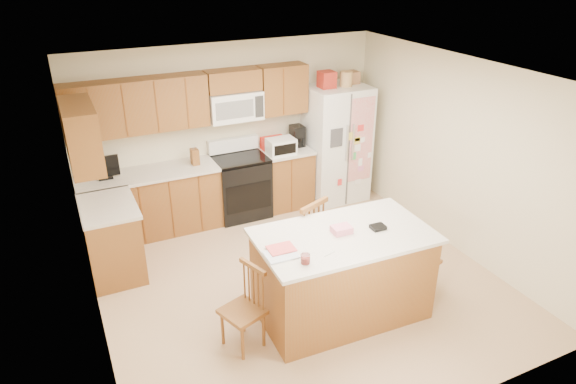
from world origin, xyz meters
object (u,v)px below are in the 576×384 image
windsor_chair_left (244,310)px  windsor_chair_right (418,261)px  stove (241,185)px  refrigerator (336,142)px  island (342,274)px  windsor_chair_back (303,242)px

windsor_chair_left → windsor_chair_right: size_ratio=0.98×
stove → windsor_chair_left: 2.85m
stove → refrigerator: refrigerator is taller
refrigerator → windsor_chair_right: size_ratio=2.25×
refrigerator → windsor_chair_left: 3.68m
windsor_chair_right → windsor_chair_left: bearing=179.1°
refrigerator → island: (-1.42, -2.59, -0.42)m
windsor_chair_left → windsor_chair_back: windsor_chair_back is taller
windsor_chair_left → windsor_chair_back: bearing=36.5°
windsor_chair_back → stove: bearing=91.9°
stove → windsor_chair_left: bearing=-110.0°
windsor_chair_left → windsor_chair_back: 1.29m
stove → windsor_chair_right: stove is taller
stove → windsor_chair_back: bearing=-88.1°
refrigerator → windsor_chair_left: refrigerator is taller
windsor_chair_left → windsor_chair_back: (1.04, 0.77, 0.09)m
windsor_chair_back → refrigerator: bearing=50.7°
refrigerator → stove: bearing=177.7°
windsor_chair_left → refrigerator: bearing=45.7°
island → windsor_chair_back: windsor_chair_back is taller
windsor_chair_left → windsor_chair_back: size_ratio=0.82×
island → windsor_chair_back: size_ratio=1.70×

